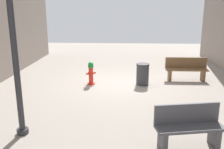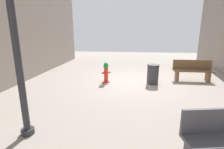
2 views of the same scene
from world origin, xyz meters
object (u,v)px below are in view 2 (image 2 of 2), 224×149
Objects in this scene: bench_near at (192,70)px; street_lamp at (13,22)px; fire_hydrant at (106,72)px; trash_bin at (153,74)px.

street_lamp is (5.00, 4.88, 1.88)m from bench_near.
fire_hydrant is at bearing -105.15° from street_lamp.
fire_hydrant reaches higher than trash_bin.
fire_hydrant is 0.53× the size of bench_near.
trash_bin is at bearing -178.47° from fire_hydrant.
street_lamp is (1.11, 4.10, 1.92)m from fire_hydrant.
fire_hydrant is 2.04m from trash_bin.
bench_near is (-3.89, -0.78, 0.04)m from fire_hydrant.
bench_near is at bearing -168.68° from fire_hydrant.
bench_near is 2.03× the size of trash_bin.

